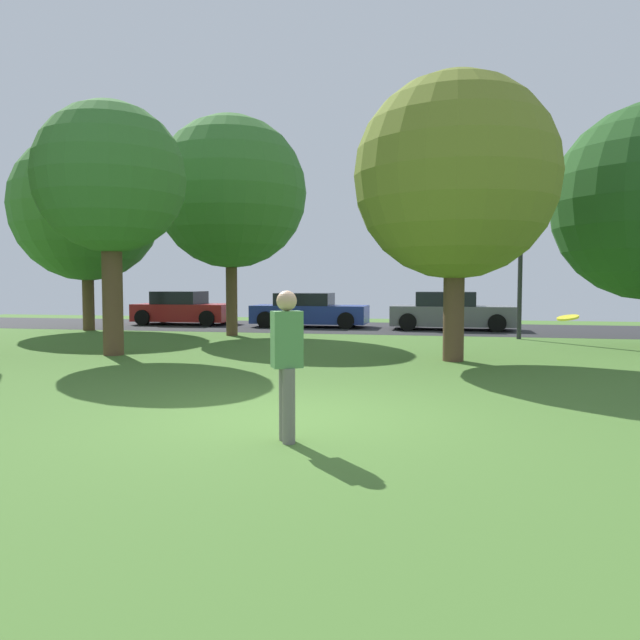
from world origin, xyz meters
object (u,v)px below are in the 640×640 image
(maple_tree_far, at_px, (455,178))
(oak_tree_left, at_px, (86,208))
(person_thrower, at_px, (287,359))
(oak_tree_center, at_px, (231,193))
(parked_car_blue, at_px, (309,311))
(street_lamp_post, at_px, (520,267))
(parked_car_grey, at_px, (450,312))
(parked_car_red, at_px, (183,309))
(frisbee_disc, at_px, (568,318))
(birch_tree_lone, at_px, (110,179))

(maple_tree_far, bearing_deg, oak_tree_left, 154.27)
(person_thrower, bearing_deg, oak_tree_center, 83.23)
(parked_car_blue, xyz_separation_m, street_lamp_post, (7.57, -3.79, 1.63))
(parked_car_blue, distance_m, parked_car_grey, 5.50)
(oak_tree_left, xyz_separation_m, parked_car_red, (2.07, 3.67, -3.84))
(oak_tree_left, distance_m, frisbee_disc, 19.03)
(oak_tree_center, distance_m, frisbee_disc, 14.28)
(maple_tree_far, xyz_separation_m, parked_car_blue, (-5.51, 9.66, -3.44))
(oak_tree_center, xyz_separation_m, birch_tree_lone, (-0.92, -5.79, -0.49))
(birch_tree_lone, distance_m, frisbee_disc, 11.13)
(person_thrower, relative_size, parked_car_red, 0.42)
(parked_car_blue, bearing_deg, maple_tree_far, -60.30)
(frisbee_disc, distance_m, parked_car_red, 19.97)
(maple_tree_far, distance_m, birch_tree_lone, 8.08)
(parked_car_blue, bearing_deg, parked_car_grey, -3.58)
(parked_car_red, distance_m, parked_car_blue, 5.50)
(person_thrower, relative_size, parked_car_grey, 0.37)
(oak_tree_center, bearing_deg, birch_tree_lone, -99.06)
(oak_tree_left, bearing_deg, street_lamp_post, -1.64)
(oak_tree_center, height_order, oak_tree_left, oak_tree_center)
(maple_tree_far, distance_m, parked_car_red, 15.23)
(parked_car_blue, distance_m, street_lamp_post, 8.62)
(person_thrower, bearing_deg, parked_car_grey, 54.53)
(maple_tree_far, bearing_deg, parked_car_blue, 119.70)
(oak_tree_left, distance_m, person_thrower, 18.13)
(parked_car_red, bearing_deg, person_thrower, -62.40)
(parked_car_red, relative_size, street_lamp_post, 0.89)
(birch_tree_lone, bearing_deg, person_thrower, -48.40)
(birch_tree_lone, bearing_deg, parked_car_blue, 75.94)
(person_thrower, bearing_deg, oak_tree_left, 99.86)
(maple_tree_far, height_order, oak_tree_left, oak_tree_left)
(oak_tree_center, bearing_deg, parked_car_red, 129.38)
(frisbee_disc, bearing_deg, parked_car_red, 128.24)
(oak_tree_left, relative_size, birch_tree_lone, 1.18)
(oak_tree_center, relative_size, oak_tree_left, 1.00)
(frisbee_disc, distance_m, street_lamp_post, 11.63)
(oak_tree_center, height_order, birch_tree_lone, oak_tree_center)
(oak_tree_center, bearing_deg, street_lamp_post, 3.76)
(parked_car_grey, xyz_separation_m, street_lamp_post, (2.08, -3.45, 1.60))
(oak_tree_left, height_order, parked_car_blue, oak_tree_left)
(parked_car_grey, height_order, street_lamp_post, street_lamp_post)
(birch_tree_lone, relative_size, parked_car_blue, 1.34)
(person_thrower, height_order, parked_car_blue, person_thrower)
(oak_tree_center, height_order, parked_car_grey, oak_tree_center)
(person_thrower, height_order, frisbee_disc, person_thrower)
(oak_tree_center, xyz_separation_m, parked_car_grey, (7.12, 4.05, -4.05))
(oak_tree_left, xyz_separation_m, street_lamp_post, (15.13, -0.43, -2.23))
(parked_car_blue, bearing_deg, frisbee_disc, -65.92)
(oak_tree_center, relative_size, parked_car_red, 1.79)
(oak_tree_left, bearing_deg, parked_car_blue, 23.96)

